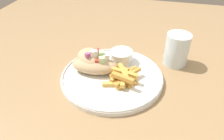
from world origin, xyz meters
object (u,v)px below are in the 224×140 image
at_px(pita_sandwich_far, 91,59).
at_px(sauce_ramekin, 121,56).
at_px(plate, 112,77).
at_px(fries_pile, 124,77).
at_px(pita_sandwich_near, 95,65).
at_px(water_glass, 177,51).

xyz_separation_m(pita_sandwich_far, sauce_ramekin, (0.08, 0.05, -0.01)).
bearing_deg(plate, fries_pile, -20.66).
bearing_deg(sauce_ramekin, pita_sandwich_near, -131.84).
distance_m(plate, pita_sandwich_far, 0.08).
height_order(pita_sandwich_near, fries_pile, pita_sandwich_near).
bearing_deg(plate, pita_sandwich_near, 172.08).
bearing_deg(fries_pile, plate, 159.34).
height_order(sauce_ramekin, water_glass, water_glass).
bearing_deg(water_glass, sauce_ramekin, -162.50).
distance_m(plate, sauce_ramekin, 0.08).
distance_m(pita_sandwich_near, sauce_ramekin, 0.10).
height_order(pita_sandwich_far, sauce_ramekin, pita_sandwich_far).
bearing_deg(pita_sandwich_far, fries_pile, 21.50).
height_order(fries_pile, water_glass, water_glass).
bearing_deg(water_glass, fries_pile, -133.74).
xyz_separation_m(plate, pita_sandwich_near, (-0.05, 0.01, 0.03)).
bearing_deg(fries_pile, pita_sandwich_near, 166.49).
bearing_deg(pita_sandwich_far, water_glass, 64.78).
bearing_deg(plate, pita_sandwich_far, 159.26).
bearing_deg(fries_pile, sauce_ramekin, 106.65).
xyz_separation_m(sauce_ramekin, water_glass, (0.17, 0.05, 0.01)).
distance_m(sauce_ramekin, water_glass, 0.18).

